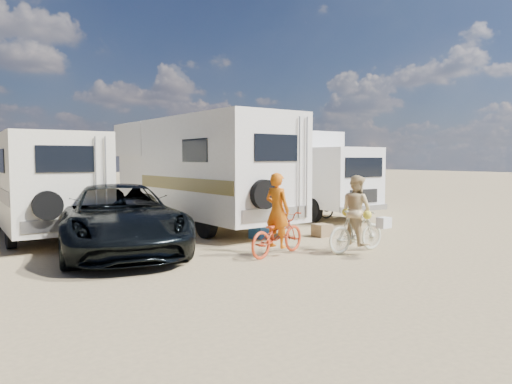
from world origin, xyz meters
TOP-DOWN VIEW (x-y plane):
  - ground at (0.00, 0.00)m, footprint 140.00×140.00m
  - rv_main at (-0.31, 6.72)m, footprint 2.75×8.36m
  - rv_left at (-5.01, 7.51)m, footprint 2.56×6.64m
  - box_truck at (4.35, 7.15)m, footprint 2.50×7.19m
  - dark_suv at (-4.08, 3.70)m, footprint 3.79×6.19m
  - bike_man at (-1.23, 1.19)m, footprint 1.95×1.12m
  - bike_woman at (0.52, 0.40)m, footprint 1.70×0.54m
  - rider_man at (-1.23, 1.19)m, footprint 0.56×0.71m
  - rider_woman at (0.52, 0.40)m, footprint 0.65×0.82m
  - bike_parked at (3.88, 5.74)m, footprint 1.73×1.14m
  - cooler at (-0.16, 3.38)m, footprint 0.66×0.58m
  - crate at (1.42, 2.56)m, footprint 0.45×0.45m

SIDE VIEW (x-z plane):
  - ground at x=0.00m, z-range 0.00..0.00m
  - crate at x=1.42m, z-range 0.00..0.36m
  - cooler at x=-0.16m, z-range 0.00..0.44m
  - bike_parked at x=3.88m, z-range 0.00..0.86m
  - bike_man at x=-1.23m, z-range 0.00..0.97m
  - bike_woman at x=0.52m, z-range 0.00..1.01m
  - dark_suv at x=-4.08m, z-range 0.00..1.60m
  - rider_woman at x=0.52m, z-range 0.00..1.65m
  - rider_man at x=-1.23m, z-range 0.00..1.72m
  - rv_left at x=-5.01m, z-range 0.00..2.87m
  - box_truck at x=4.35m, z-range 0.00..3.23m
  - rv_main at x=-0.31m, z-range 0.00..3.51m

